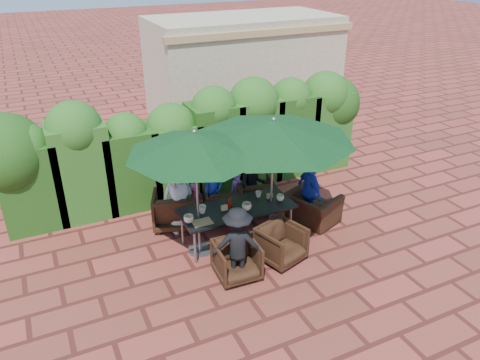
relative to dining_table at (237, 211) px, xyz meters
name	(u,v)px	position (x,y,z in m)	size (l,w,h in m)	color
ground	(237,239)	(0.03, 0.04, -0.67)	(80.00, 80.00, 0.00)	maroon
dining_table	(237,211)	(0.00, 0.00, 0.00)	(2.18, 0.90, 0.75)	black
umbrella_left	(195,143)	(-0.79, -0.04, 1.54)	(2.41, 2.41, 2.46)	gray
umbrella_right	(273,130)	(0.70, -0.07, 1.54)	(3.00, 3.00, 2.46)	gray
chair_far_left	(174,207)	(-0.92, 1.05, -0.25)	(0.82, 0.77, 0.85)	black
chair_far_mid	(223,201)	(0.10, 0.92, -0.28)	(0.77, 0.72, 0.79)	black
chair_far_right	(256,192)	(0.91, 0.98, -0.29)	(0.75, 0.70, 0.77)	black
chair_near_left	(237,258)	(-0.47, -1.01, -0.30)	(0.72, 0.68, 0.74)	black
chair_near_right	(281,242)	(0.46, -0.92, -0.30)	(0.74, 0.69, 0.76)	black
chair_end_right	(313,203)	(1.72, -0.03, -0.24)	(0.99, 0.64, 0.86)	black
adult_far_left	(178,198)	(-0.88, 0.89, 0.04)	(0.70, 0.42, 1.42)	silver
adult_far_mid	(213,192)	(-0.10, 0.95, -0.03)	(0.46, 0.38, 1.29)	#2034B0
adult_far_right	(253,185)	(0.81, 0.93, -0.06)	(0.59, 0.36, 1.23)	black
adult_near_left	(238,245)	(-0.47, -1.05, 0.01)	(0.88, 0.40, 1.37)	black
adult_end_right	(310,191)	(1.68, 0.05, 0.01)	(0.81, 0.40, 1.38)	#2034B0
child_left	(196,204)	(-0.48, 0.97, -0.23)	(0.32, 0.26, 0.89)	#BF438A
child_right	(238,192)	(0.51, 1.05, -0.23)	(0.32, 0.26, 0.89)	#8954B7
pedestrian_a	(219,122)	(1.44, 4.24, 0.18)	(1.60, 0.57, 1.71)	#288825
pedestrian_b	(258,112)	(2.78, 4.51, 0.22)	(0.85, 0.52, 1.78)	#BF438A
pedestrian_c	(272,117)	(3.13, 4.27, 0.10)	(0.98, 0.45, 1.54)	gray
cup_a	(189,219)	(-1.01, -0.12, 0.15)	(0.18, 0.18, 0.14)	beige
cup_b	(202,209)	(-0.67, 0.09, 0.15)	(0.16, 0.16, 0.15)	beige
cup_c	(247,206)	(0.13, -0.17, 0.15)	(0.18, 0.18, 0.14)	beige
cup_d	(258,194)	(0.56, 0.18, 0.13)	(0.13, 0.13, 0.12)	beige
cup_e	(280,198)	(0.87, -0.13, 0.14)	(0.15, 0.15, 0.12)	beige
ketchup_bottle	(230,203)	(-0.12, 0.06, 0.16)	(0.04, 0.04, 0.17)	#B20C0A
sauce_bottle	(231,201)	(-0.07, 0.11, 0.16)	(0.04, 0.04, 0.17)	#4C230C
serving_tray	(202,222)	(-0.80, -0.24, 0.09)	(0.35, 0.25, 0.02)	#A98452
number_block_left	(224,208)	(-0.26, 0.00, 0.13)	(0.12, 0.06, 0.10)	tan
number_block_right	(270,196)	(0.74, 0.05, 0.13)	(0.12, 0.06, 0.10)	tan
hedge_wall	(191,137)	(-0.04, 2.36, 0.68)	(9.10, 1.60, 2.54)	#1C390F
building	(243,66)	(3.53, 7.03, 0.93)	(6.20, 3.08, 3.20)	beige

